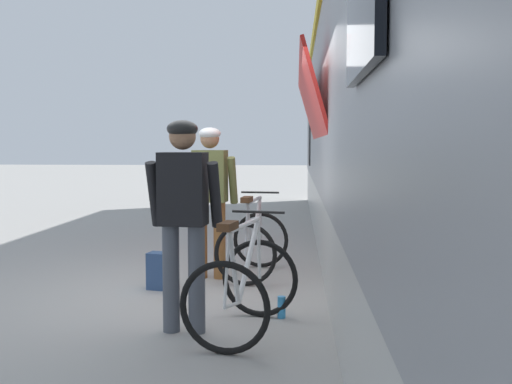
# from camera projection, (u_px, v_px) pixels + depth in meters

# --- Properties ---
(ground_plane) EXTENTS (80.00, 80.00, 0.00)m
(ground_plane) POSITION_uv_depth(u_px,v_px,m) (203.00, 295.00, 6.22)
(ground_plane) COLOR #A09E99
(train_car) EXTENTS (3.28, 21.78, 3.88)m
(train_car) POSITION_uv_depth(u_px,v_px,m) (481.00, 103.00, 5.84)
(train_car) COLOR gray
(train_car) RESTS_ON ground
(cyclist_near_in_olive) EXTENTS (0.63, 0.35, 1.76)m
(cyclist_near_in_olive) POSITION_uv_depth(u_px,v_px,m) (210.00, 189.00, 6.94)
(cyclist_near_in_olive) COLOR #935B2D
(cyclist_near_in_olive) RESTS_ON ground
(cyclist_far_in_dark) EXTENTS (0.63, 0.34, 1.76)m
(cyclist_far_in_dark) POSITION_uv_depth(u_px,v_px,m) (183.00, 207.00, 4.92)
(cyclist_far_in_dark) COLOR #4C515B
(cyclist_far_in_dark) RESTS_ON ground
(bicycle_near_silver) EXTENTS (0.82, 1.14, 0.99)m
(bicycle_near_silver) POSITION_uv_depth(u_px,v_px,m) (253.00, 243.00, 7.09)
(bicycle_near_silver) COLOR black
(bicycle_near_silver) RESTS_ON ground
(bicycle_far_white) EXTENTS (0.91, 1.19, 0.99)m
(bicycle_far_white) POSITION_uv_depth(u_px,v_px,m) (243.00, 286.00, 4.91)
(bicycle_far_white) COLOR black
(bicycle_far_white) RESTS_ON ground
(backpack_on_platform) EXTENTS (0.31, 0.23, 0.40)m
(backpack_on_platform) POSITION_uv_depth(u_px,v_px,m) (161.00, 271.00, 6.46)
(backpack_on_platform) COLOR navy
(backpack_on_platform) RESTS_ON ground
(water_bottle_near_the_bikes) EXTENTS (0.07, 0.07, 0.20)m
(water_bottle_near_the_bikes) POSITION_uv_depth(u_px,v_px,m) (282.00, 307.00, 5.39)
(water_bottle_near_the_bikes) COLOR #338CCC
(water_bottle_near_the_bikes) RESTS_ON ground
(water_bottle_by_the_backpack) EXTENTS (0.06, 0.06, 0.23)m
(water_bottle_by_the_backpack) POSITION_uv_depth(u_px,v_px,m) (150.00, 276.00, 6.57)
(water_bottle_by_the_backpack) COLOR silver
(water_bottle_by_the_backpack) RESTS_ON ground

